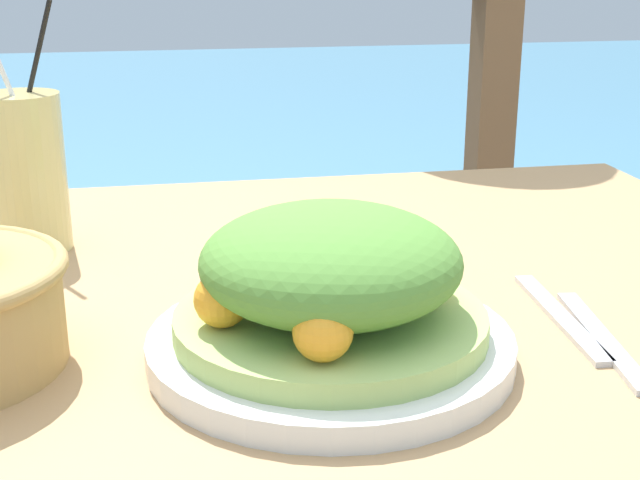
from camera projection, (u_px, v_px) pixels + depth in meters
patio_table at (341, 420)px, 0.79m from camera, size 0.96×0.91×0.75m
railing_fence at (241, 122)px, 1.53m from camera, size 2.80×0.08×1.06m
sea_backdrop at (187, 143)px, 4.04m from camera, size 12.00×4.00×0.39m
salad_plate at (330, 296)px, 0.65m from camera, size 0.27×0.27×0.12m
drink_glass at (26, 172)px, 0.89m from camera, size 0.08×0.08×0.25m
fork at (602, 339)px, 0.70m from camera, size 0.04×0.18×0.00m
knife at (560, 316)px, 0.74m from camera, size 0.03×0.18×0.00m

